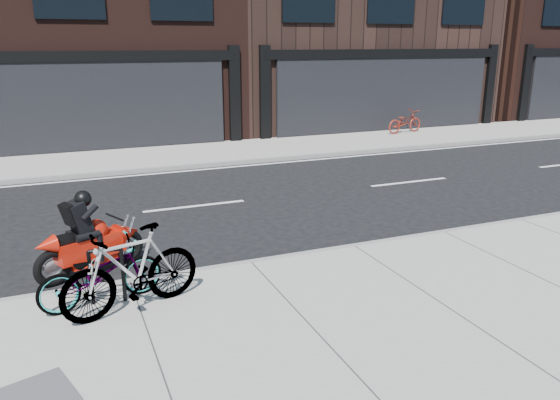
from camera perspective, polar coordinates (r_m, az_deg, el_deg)
name	(u,v)px	position (r m, az deg, el deg)	size (l,w,h in m)	color
ground	(219,233)	(11.09, -6.42, -3.43)	(120.00, 120.00, 0.00)	black
sidewalk_near	(336,357)	(6.84, 5.82, -16.04)	(60.00, 6.00, 0.13)	gray
sidewalk_far	(152,157)	(18.40, -13.20, 4.35)	(60.00, 3.50, 0.13)	gray
bike_rack	(107,271)	(8.09, -17.66, -7.08)	(0.49, 0.12, 0.82)	black
bicycle_front	(101,273)	(8.10, -18.23, -7.28)	(0.61, 1.75, 0.92)	gray
bicycle_rear	(131,270)	(7.74, -15.28, -7.05)	(0.56, 1.98, 1.19)	gray
motorcycle	(95,239)	(9.50, -18.81, -3.87)	(1.82, 1.00, 1.44)	black
bicycle_far	(405,122)	(22.98, 12.91, 7.98)	(0.61, 1.74, 0.91)	maroon
utility_grate	(34,396)	(6.58, -24.28, -18.19)	(0.75, 0.75, 0.01)	#464648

